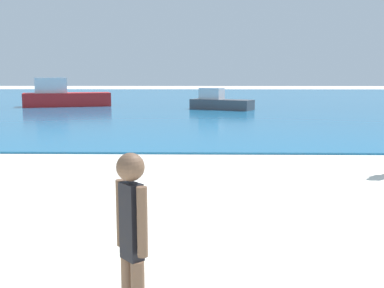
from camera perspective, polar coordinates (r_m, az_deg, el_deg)
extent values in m
cube|color=#1E6B9E|center=(42.25, 1.23, 5.67)|extent=(160.00, 60.00, 0.06)
cube|color=black|center=(3.42, -7.56, -9.57)|extent=(0.20, 0.20, 0.57)
sphere|color=brown|center=(3.32, -7.70, -2.87)|extent=(0.21, 0.21, 0.21)
cylinder|color=brown|center=(3.30, -6.23, -9.66)|extent=(0.08, 0.08, 0.51)
cylinder|color=brown|center=(3.53, -8.83, -8.50)|extent=(0.08, 0.08, 0.51)
cube|color=#4C4C51|center=(28.32, 3.72, 4.95)|extent=(4.00, 2.93, 0.62)
cube|color=silver|center=(28.60, 2.47, 6.32)|extent=(1.64, 1.43, 0.70)
cube|color=red|center=(32.44, -15.31, 5.38)|extent=(6.01, 3.53, 0.92)
cube|color=silver|center=(32.40, -17.21, 7.02)|extent=(2.36, 1.86, 1.03)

